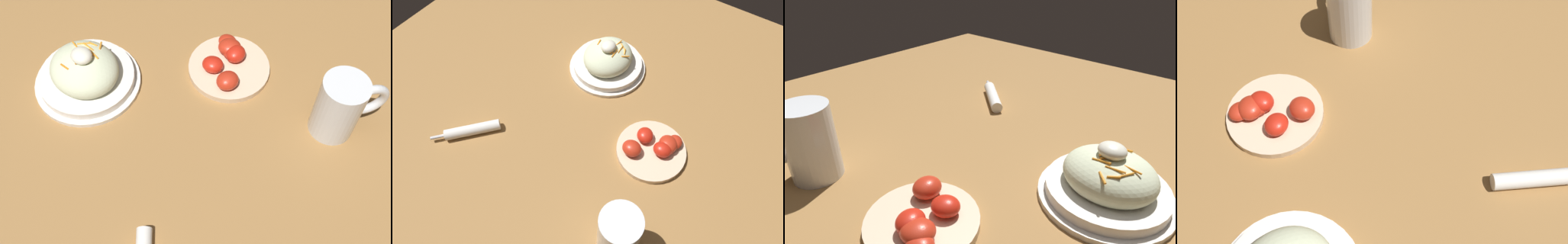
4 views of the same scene
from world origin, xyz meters
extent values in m
plane|color=#9E703D|center=(0.00, 0.00, 0.00)|extent=(1.43, 1.43, 0.00)
cylinder|color=white|center=(0.24, 0.05, 0.01)|extent=(0.22, 0.22, 0.01)
cylinder|color=white|center=(0.24, 0.05, 0.02)|extent=(0.20, 0.20, 0.02)
ellipsoid|color=beige|center=(0.24, 0.05, 0.05)|extent=(0.15, 0.14, 0.07)
cylinder|color=orange|center=(0.23, 0.05, 0.09)|extent=(0.01, 0.03, 0.01)
cylinder|color=orange|center=(0.23, 0.03, 0.08)|extent=(0.03, 0.00, 0.01)
cylinder|color=orange|center=(0.24, 0.00, 0.08)|extent=(0.02, 0.02, 0.01)
cylinder|color=orange|center=(0.26, 0.01, 0.08)|extent=(0.02, 0.01, 0.01)
cylinder|color=orange|center=(0.24, 0.06, 0.09)|extent=(0.02, 0.01, 0.01)
cylinder|color=orange|center=(0.23, 0.04, 0.09)|extent=(0.01, 0.02, 0.00)
cylinder|color=orange|center=(0.27, 0.04, 0.08)|extent=(0.03, 0.01, 0.00)
cylinder|color=orange|center=(0.25, 0.02, 0.08)|extent=(0.03, 0.01, 0.00)
cylinder|color=orange|center=(0.24, 0.09, 0.08)|extent=(0.02, 0.01, 0.00)
cylinder|color=orange|center=(0.27, 0.02, 0.08)|extent=(0.02, 0.02, 0.01)
ellipsoid|color=white|center=(0.23, 0.05, 0.09)|extent=(0.05, 0.04, 0.02)
cylinder|color=white|center=(-0.18, -0.24, 0.07)|extent=(0.09, 0.09, 0.14)
cylinder|color=gold|center=(-0.18, -0.24, 0.05)|extent=(0.08, 0.08, 0.10)
cylinder|color=white|center=(-0.18, -0.24, 0.11)|extent=(0.08, 0.08, 0.01)
torus|color=white|center=(-0.21, -0.29, 0.08)|extent=(0.06, 0.08, 0.08)
cylinder|color=beige|center=(0.06, -0.19, 0.01)|extent=(0.17, 0.17, 0.01)
ellipsoid|color=red|center=(0.10, -0.23, 0.03)|extent=(0.05, 0.04, 0.02)
ellipsoid|color=red|center=(0.08, -0.16, 0.03)|extent=(0.06, 0.06, 0.03)
ellipsoid|color=red|center=(0.09, -0.22, 0.03)|extent=(0.07, 0.07, 0.03)
ellipsoid|color=red|center=(0.08, -0.22, 0.03)|extent=(0.06, 0.06, 0.02)
ellipsoid|color=red|center=(0.06, -0.22, 0.03)|extent=(0.05, 0.05, 0.03)
ellipsoid|color=red|center=(0.02, -0.15, 0.03)|extent=(0.05, 0.05, 0.03)
camera|label=1|loc=(-0.38, 0.31, 0.84)|focal=44.95mm
camera|label=2|loc=(-0.40, -0.31, 0.80)|focal=33.15mm
camera|label=3|loc=(0.37, -0.41, 0.38)|focal=31.11mm
camera|label=4|loc=(0.27, 0.25, 0.70)|focal=41.80mm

